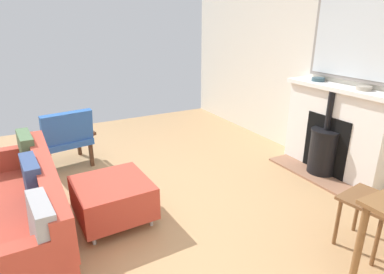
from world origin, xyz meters
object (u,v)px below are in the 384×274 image
at_px(mantel_bowl_far, 364,88).
at_px(dining_chair_near_fireplace, 384,196).
at_px(fireplace, 332,135).
at_px(sofa, 10,218).
at_px(armchair_accent, 65,136).
at_px(mantel_bowl_near, 318,79).
at_px(ottoman, 113,197).

xyz_separation_m(mantel_bowl_far, dining_chair_near_fireplace, (0.93, 0.95, -0.59)).
bearing_deg(mantel_bowl_far, fireplace, -82.20).
xyz_separation_m(mantel_bowl_far, sofa, (3.52, -0.43, -0.78)).
distance_m(sofa, armchair_accent, 1.67).
relative_size(mantel_bowl_near, sofa, 0.09).
relative_size(mantel_bowl_near, armchair_accent, 0.20).
bearing_deg(sofa, armchair_accent, -112.61).
height_order(mantel_bowl_far, ottoman, mantel_bowl_far).
distance_m(fireplace, mantel_bowl_far, 0.68).
relative_size(mantel_bowl_far, armchair_accent, 0.21).
bearing_deg(armchair_accent, mantel_bowl_near, 154.86).
relative_size(fireplace, mantel_bowl_far, 8.57).
height_order(mantel_bowl_far, dining_chair_near_fireplace, mantel_bowl_far).
height_order(fireplace, mantel_bowl_near, mantel_bowl_near).
xyz_separation_m(fireplace, mantel_bowl_near, (-0.04, -0.35, 0.62)).
xyz_separation_m(fireplace, dining_chair_near_fireplace, (0.90, 1.22, 0.03)).
height_order(mantel_bowl_near, mantel_bowl_far, same).
xyz_separation_m(mantel_bowl_far, ottoman, (2.68, -0.52, -0.87)).
relative_size(armchair_accent, dining_chair_near_fireplace, 0.87).
height_order(mantel_bowl_near, dining_chair_near_fireplace, mantel_bowl_near).
bearing_deg(ottoman, sofa, 6.57).
distance_m(mantel_bowl_near, ottoman, 2.82).
xyz_separation_m(fireplace, sofa, (3.48, -0.15, -0.16)).
height_order(fireplace, ottoman, fireplace).
bearing_deg(fireplace, mantel_bowl_far, 97.80).
bearing_deg(mantel_bowl_far, dining_chair_near_fireplace, 45.35).
height_order(fireplace, dining_chair_near_fireplace, fireplace).
bearing_deg(mantel_bowl_far, armchair_accent, -34.41).
bearing_deg(mantel_bowl_far, ottoman, -11.05).
bearing_deg(dining_chair_near_fireplace, mantel_bowl_far, -134.65).
distance_m(mantel_bowl_near, sofa, 3.61).
xyz_separation_m(ottoman, dining_chair_near_fireplace, (-1.75, 1.47, 0.28)).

